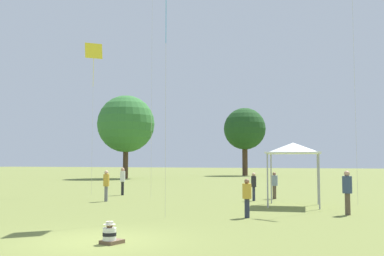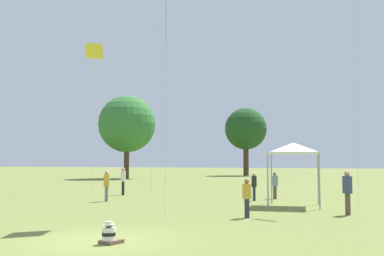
% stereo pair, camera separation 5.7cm
% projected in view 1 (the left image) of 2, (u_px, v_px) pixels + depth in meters
% --- Properties ---
extents(ground_plane, '(300.00, 300.00, 0.00)m').
position_uv_depth(ground_plane, '(98.00, 241.00, 12.53)').
color(ground_plane, olive).
extents(seated_toddler, '(0.55, 0.63, 0.61)m').
position_uv_depth(seated_toddler, '(110.00, 235.00, 12.05)').
color(seated_toddler, brown).
rests_on(seated_toddler, ground).
extents(person_standing_0, '(0.47, 0.47, 1.82)m').
position_uv_depth(person_standing_0, '(123.00, 178.00, 29.73)').
color(person_standing_0, black).
rests_on(person_standing_0, ground).
extents(person_standing_1, '(0.41, 0.41, 1.59)m').
position_uv_depth(person_standing_1, '(254.00, 184.00, 25.40)').
color(person_standing_1, '#282D42').
rests_on(person_standing_1, ground).
extents(person_standing_2, '(0.47, 0.47, 1.53)m').
position_uv_depth(person_standing_2, '(247.00, 195.00, 17.70)').
color(person_standing_2, '#282D42').
rests_on(person_standing_2, ground).
extents(person_standing_3, '(0.46, 0.46, 1.72)m').
position_uv_depth(person_standing_3, '(106.00, 183.00, 25.01)').
color(person_standing_3, slate).
rests_on(person_standing_3, ground).
extents(person_standing_5, '(0.52, 0.52, 1.59)m').
position_uv_depth(person_standing_5, '(274.00, 183.00, 26.74)').
color(person_standing_5, brown).
rests_on(person_standing_5, ground).
extents(person_standing_6, '(0.46, 0.46, 1.83)m').
position_uv_depth(person_standing_6, '(347.00, 189.00, 18.66)').
color(person_standing_6, brown).
rests_on(person_standing_6, ground).
extents(canopy_tent, '(3.01, 3.01, 3.16)m').
position_uv_depth(canopy_tent, '(293.00, 149.00, 22.48)').
color(canopy_tent, white).
rests_on(canopy_tent, ground).
extents(kite_2, '(1.12, 1.08, 10.52)m').
position_uv_depth(kite_2, '(94.00, 54.00, 31.31)').
color(kite_2, yellow).
rests_on(kite_2, ground).
extents(distant_tree_0, '(7.64, 7.64, 11.11)m').
position_uv_depth(distant_tree_0, '(126.00, 124.00, 60.14)').
color(distant_tree_0, '#473323').
rests_on(distant_tree_0, ground).
extents(distant_tree_2, '(6.79, 6.79, 10.98)m').
position_uv_depth(distant_tree_2, '(245.00, 129.00, 72.95)').
color(distant_tree_2, '#473323').
rests_on(distant_tree_2, ground).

